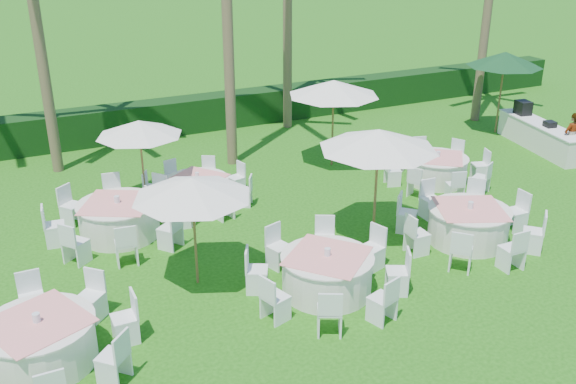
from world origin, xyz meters
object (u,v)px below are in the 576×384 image
object	(u,v)px
staff_person	(571,137)
umbrella_c	(139,128)
banquet_table_a	(41,341)
banquet_table_d	(119,218)
umbrella_a	(192,188)
umbrella_d	(334,88)
banquet_table_c	(468,224)
umbrella_b	(379,139)
buffet_table	(540,135)
banquet_table_e	(198,190)
banquet_table_b	(327,273)
umbrella_green	(505,59)
banquet_table_f	(437,169)

from	to	relation	value
staff_person	umbrella_c	bearing A→B (deg)	-9.64
banquet_table_a	banquet_table_d	distance (m)	4.88
banquet_table_d	umbrella_a	world-z (taller)	umbrella_a
umbrella_d	staff_person	bearing A→B (deg)	-23.04
umbrella_a	staff_person	world-z (taller)	umbrella_a
banquet_table_d	staff_person	world-z (taller)	staff_person
banquet_table_d	staff_person	distance (m)	13.97
banquet_table_c	umbrella_a	bearing A→B (deg)	171.71
umbrella_b	buffet_table	distance (m)	9.27
banquet_table_d	banquet_table_e	bearing A→B (deg)	23.10
umbrella_a	umbrella_b	xyz separation A→B (m)	(4.50, 0.19, 0.30)
banquet_table_b	umbrella_d	size ratio (longest dim) A/B	1.19
banquet_table_a	umbrella_a	bearing A→B (deg)	23.10
banquet_table_d	umbrella_b	xyz separation A→B (m)	(5.50, -2.75, 2.04)
banquet_table_e	umbrella_green	bearing A→B (deg)	6.70
banquet_table_b	umbrella_b	xyz separation A→B (m)	(2.20, 1.67, 2.05)
banquet_table_c	umbrella_green	world-z (taller)	umbrella_green
banquet_table_c	umbrella_d	size ratio (longest dim) A/B	1.22
banquet_table_b	buffet_table	world-z (taller)	buffet_table
banquet_table_c	umbrella_d	bearing A→B (deg)	94.11
banquet_table_e	umbrella_a	bearing A→B (deg)	-108.44
banquet_table_d	umbrella_c	bearing A→B (deg)	57.54
banquet_table_e	umbrella_c	xyz separation A→B (m)	(-1.28, 0.63, 1.74)
banquet_table_a	umbrella_a	size ratio (longest dim) A/B	1.36
umbrella_green	umbrella_b	bearing A→B (deg)	-148.87
banquet_table_d	banquet_table_e	xyz separation A→B (m)	(2.31, 0.99, -0.07)
banquet_table_a	umbrella_b	bearing A→B (deg)	11.49
banquet_table_b	buffet_table	xyz separation A→B (m)	(10.69, 4.79, 0.03)
umbrella_c	umbrella_green	size ratio (longest dim) A/B	0.81
banquet_table_b	banquet_table_e	size ratio (longest dim) A/B	1.13
umbrella_b	umbrella_d	size ratio (longest dim) A/B	1.00
banquet_table_d	buffet_table	bearing A→B (deg)	1.49
umbrella_c	umbrella_b	bearing A→B (deg)	-44.28
banquet_table_d	umbrella_b	size ratio (longest dim) A/B	1.24
banquet_table_d	umbrella_b	distance (m)	6.48
banquet_table_a	staff_person	size ratio (longest dim) A/B	2.10
umbrella_b	umbrella_c	world-z (taller)	umbrella_b
banquet_table_d	buffet_table	distance (m)	14.00
banquet_table_b	umbrella_d	world-z (taller)	umbrella_d
banquet_table_c	banquet_table_f	world-z (taller)	banquet_table_c
banquet_table_a	umbrella_green	bearing A→B (deg)	22.41
banquet_table_f	staff_person	size ratio (longest dim) A/B	1.94
banquet_table_b	umbrella_c	distance (m)	6.67
banquet_table_f	umbrella_a	distance (m)	8.62
banquet_table_a	banquet_table_c	xyz separation A→B (m)	(9.68, 0.45, 0.01)
banquet_table_c	banquet_table_a	bearing A→B (deg)	-177.34
banquet_table_a	banquet_table_f	bearing A→B (deg)	18.49
banquet_table_b	banquet_table_c	distance (m)	4.16
banquet_table_b	banquet_table_d	xyz separation A→B (m)	(-3.30, 4.43, 0.01)
umbrella_green	banquet_table_a	bearing A→B (deg)	-157.59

